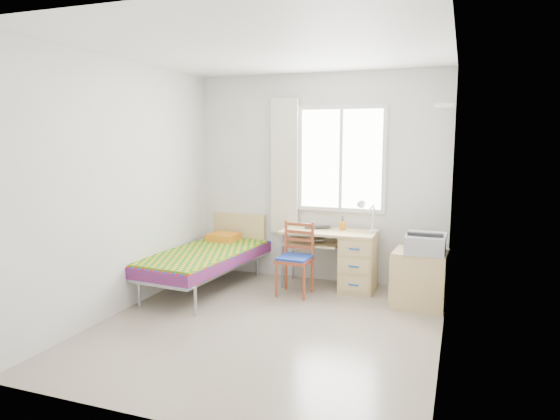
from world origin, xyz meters
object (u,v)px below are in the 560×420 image
at_px(bed, 207,256).
at_px(printer, 426,243).
at_px(cabinet, 419,279).
at_px(desk, 352,259).
at_px(chair, 297,254).

bearing_deg(bed, printer, 9.03).
bearing_deg(bed, cabinet, 9.79).
distance_m(desk, printer, 0.98).
relative_size(bed, printer, 4.10).
xyz_separation_m(cabinet, printer, (0.05, -0.03, 0.40)).
relative_size(desk, printer, 2.39).
bearing_deg(printer, chair, -178.80).
bearing_deg(chair, cabinet, 4.99).
distance_m(chair, printer, 1.45).
distance_m(chair, cabinet, 1.39).
relative_size(chair, printer, 1.80).
distance_m(bed, desk, 1.75).
distance_m(bed, printer, 2.55).
height_order(chair, printer, chair).
relative_size(chair, cabinet, 1.40).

